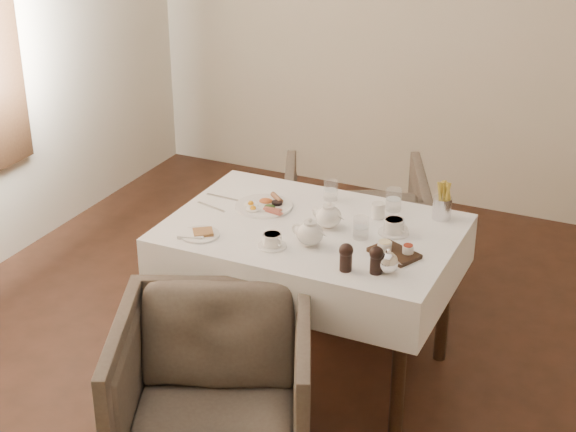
% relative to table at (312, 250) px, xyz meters
% --- Properties ---
extents(table, '(1.28, 0.88, 0.75)m').
position_rel_table_xyz_m(table, '(0.00, 0.00, 0.00)').
color(table, black).
rests_on(table, ground).
extents(armchair_near, '(1.00, 1.01, 0.71)m').
position_rel_table_xyz_m(armchair_near, '(-0.07, -0.80, -0.29)').
color(armchair_near, '#483C34').
rests_on(armchair_near, ground).
extents(armchair_far, '(0.99, 1.01, 0.70)m').
position_rel_table_xyz_m(armchair_far, '(-0.10, 0.82, -0.29)').
color(armchair_far, '#483C34').
rests_on(armchair_far, ground).
extents(breakfast_plate, '(0.27, 0.27, 0.03)m').
position_rel_table_xyz_m(breakfast_plate, '(-0.29, 0.10, 0.13)').
color(breakfast_plate, white).
rests_on(breakfast_plate, table).
extents(side_plate, '(0.18, 0.17, 0.02)m').
position_rel_table_xyz_m(side_plate, '(-0.42, -0.29, 0.12)').
color(side_plate, white).
rests_on(side_plate, table).
extents(teapot_centre, '(0.18, 0.15, 0.13)m').
position_rel_table_xyz_m(teapot_centre, '(0.07, 0.02, 0.18)').
color(teapot_centre, white).
rests_on(teapot_centre, table).
extents(teapot_front, '(0.17, 0.14, 0.13)m').
position_rel_table_xyz_m(teapot_front, '(0.06, -0.17, 0.18)').
color(teapot_front, white).
rests_on(teapot_front, table).
extents(creamer, '(0.07, 0.07, 0.07)m').
position_rel_table_xyz_m(creamer, '(0.23, 0.21, 0.15)').
color(creamer, white).
rests_on(creamer, table).
extents(teacup_near, '(0.12, 0.12, 0.06)m').
position_rel_table_xyz_m(teacup_near, '(-0.08, -0.25, 0.14)').
color(teacup_near, white).
rests_on(teacup_near, table).
extents(teacup_far, '(0.14, 0.14, 0.07)m').
position_rel_table_xyz_m(teacup_far, '(0.35, 0.09, 0.15)').
color(teacup_far, white).
rests_on(teacup_far, table).
extents(glass_left, '(0.08, 0.08, 0.09)m').
position_rel_table_xyz_m(glass_left, '(-0.04, 0.31, 0.16)').
color(glass_left, silver).
rests_on(glass_left, table).
extents(glass_mid, '(0.08, 0.08, 0.10)m').
position_rel_table_xyz_m(glass_mid, '(0.23, -0.01, 0.16)').
color(glass_mid, silver).
rests_on(glass_mid, table).
extents(glass_right, '(0.10, 0.10, 0.10)m').
position_rel_table_xyz_m(glass_right, '(0.27, 0.32, 0.17)').
color(glass_right, silver).
rests_on(glass_right, table).
extents(condiment_board, '(0.23, 0.20, 0.05)m').
position_rel_table_xyz_m(condiment_board, '(0.42, -0.10, 0.13)').
color(condiment_board, black).
rests_on(condiment_board, table).
extents(pepper_mill_left, '(0.07, 0.07, 0.12)m').
position_rel_table_xyz_m(pepper_mill_left, '(0.28, -0.31, 0.18)').
color(pepper_mill_left, black).
rests_on(pepper_mill_left, table).
extents(pepper_mill_right, '(0.08, 0.08, 0.12)m').
position_rel_table_xyz_m(pepper_mill_right, '(0.40, -0.28, 0.18)').
color(pepper_mill_right, black).
rests_on(pepper_mill_right, table).
extents(silver_pot, '(0.11, 0.09, 0.11)m').
position_rel_table_xyz_m(silver_pot, '(0.44, -0.26, 0.17)').
color(silver_pot, white).
rests_on(silver_pot, table).
extents(fries_cup, '(0.09, 0.09, 0.18)m').
position_rel_table_xyz_m(fries_cup, '(0.50, 0.33, 0.20)').
color(fries_cup, silver).
rests_on(fries_cup, table).
extents(cutlery_fork, '(0.20, 0.02, 0.00)m').
position_rel_table_xyz_m(cutlery_fork, '(-0.51, 0.11, 0.12)').
color(cutlery_fork, silver).
rests_on(cutlery_fork, table).
extents(cutlery_knife, '(0.17, 0.06, 0.00)m').
position_rel_table_xyz_m(cutlery_knife, '(-0.51, -0.01, 0.12)').
color(cutlery_knife, silver).
rests_on(cutlery_knife, table).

